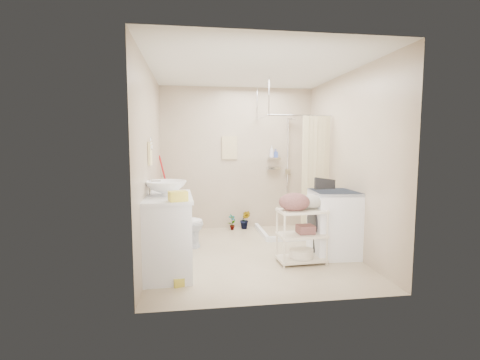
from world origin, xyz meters
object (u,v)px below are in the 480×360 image
at_px(washing_machine, 335,223).
at_px(laundry_rack, 302,231).
at_px(toilet, 180,223).
at_px(vanity, 167,234).

relative_size(washing_machine, laundry_rack, 1.07).
distance_m(toilet, washing_machine, 2.29).
bearing_deg(laundry_rack, toilet, 146.51).
height_order(vanity, toilet, vanity).
height_order(vanity, washing_machine, vanity).
xyz_separation_m(washing_machine, laundry_rack, (-0.57, -0.24, -0.03)).
xyz_separation_m(toilet, laundry_rack, (1.61, -0.95, 0.07)).
distance_m(vanity, washing_machine, 2.32).
distance_m(washing_machine, laundry_rack, 0.62).
bearing_deg(washing_machine, laundry_rack, -153.33).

